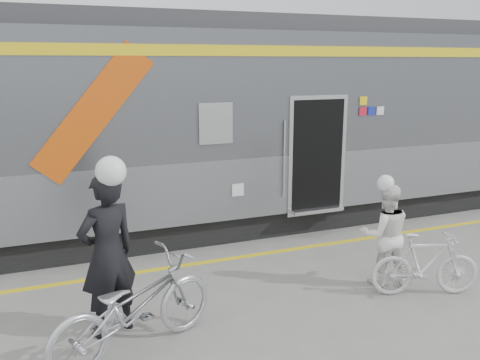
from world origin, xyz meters
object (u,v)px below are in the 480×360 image
man (107,255)px  woman (385,235)px  bicycle_right (425,264)px  bicycle_left (134,307)px

man → woman: man is taller
woman → man: bearing=18.3°
woman → bicycle_right: 0.70m
man → woman: bearing=157.1°
woman → bicycle_right: size_ratio=0.99×
man → woman: size_ratio=1.33×
bicycle_right → bicycle_left: bearing=108.3°
man → bicycle_right: size_ratio=1.31×
man → woman: (4.01, -0.05, -0.25)m
bicycle_left → woman: (3.81, 0.50, 0.21)m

